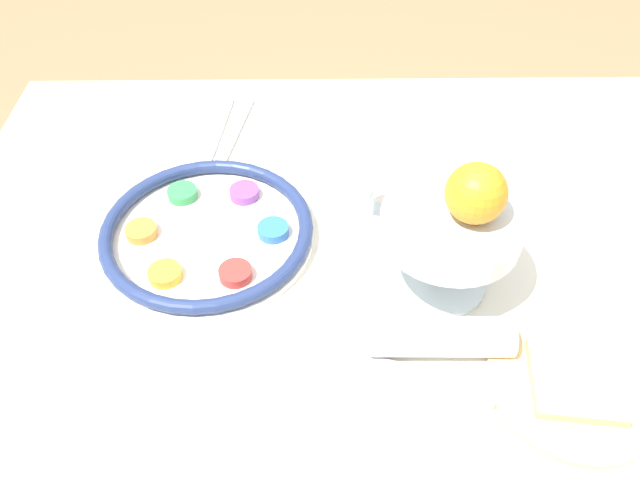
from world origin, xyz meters
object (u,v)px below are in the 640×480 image
object	(u,v)px
fruit_stand	(449,234)
bread_plate	(574,384)
wine_glass	(375,161)
orange_fruit	(476,193)
cup_near	(451,185)
seder_plate	(207,232)
napkin_roll	(441,337)

from	to	relation	value
fruit_stand	bread_plate	bearing A→B (deg)	-50.63
wine_glass	bread_plate	bearing A→B (deg)	-53.56
orange_fruit	cup_near	xyz separation A→B (m)	(0.02, 0.17, -0.13)
seder_plate	napkin_roll	size ratio (longest dim) A/B	1.76
orange_fruit	cup_near	world-z (taller)	orange_fruit
wine_glass	napkin_roll	xyz separation A→B (m)	(0.07, -0.23, -0.08)
seder_plate	cup_near	world-z (taller)	cup_near
fruit_stand	orange_fruit	size ratio (longest dim) A/B	2.36
wine_glass	bread_plate	world-z (taller)	wine_glass
orange_fruit	bread_plate	distance (m)	0.25
fruit_stand	cup_near	distance (m)	0.18
seder_plate	fruit_stand	distance (m)	0.34
bread_plate	wine_glass	bearing A→B (deg)	126.44
bread_plate	cup_near	world-z (taller)	cup_near
fruit_stand	seder_plate	bearing A→B (deg)	164.83
wine_glass	napkin_roll	size ratio (longest dim) A/B	0.86
fruit_stand	orange_fruit	bearing A→B (deg)	1.99
cup_near	napkin_roll	bearing A→B (deg)	-101.29
seder_plate	napkin_roll	world-z (taller)	napkin_roll
fruit_stand	cup_near	size ratio (longest dim) A/B	2.78
seder_plate	wine_glass	bearing A→B (deg)	10.54
fruit_stand	napkin_roll	distance (m)	0.12
seder_plate	bread_plate	world-z (taller)	seder_plate
wine_glass	orange_fruit	xyz separation A→B (m)	(0.10, -0.13, 0.05)
cup_near	bread_plate	bearing A→B (deg)	-74.25
napkin_roll	cup_near	size ratio (longest dim) A/B	2.73
wine_glass	seder_plate	bearing A→B (deg)	-169.46
cup_near	fruit_stand	bearing A→B (deg)	-102.97
seder_plate	bread_plate	distance (m)	0.51
wine_glass	bread_plate	distance (m)	0.37
cup_near	seder_plate	bearing A→B (deg)	-166.98
wine_glass	orange_fruit	world-z (taller)	orange_fruit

